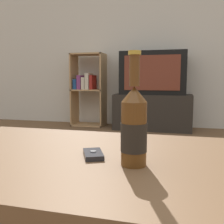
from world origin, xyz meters
TOP-DOWN VIEW (x-y plane):
  - back_wall at (0.00, 3.02)m, footprint 8.00×0.05m
  - coffee_table at (0.00, 0.00)m, footprint 1.05×0.68m
  - tv_stand at (-0.05, 2.74)m, footprint 1.00×0.43m
  - television at (-0.05, 2.73)m, footprint 0.83×0.40m
  - bookshelf at (-0.99, 2.81)m, footprint 0.46×0.30m
  - beer_bottle at (0.19, -0.06)m, footprint 0.07×0.07m
  - cell_phone at (0.06, -0.02)m, footprint 0.09×0.11m

SIDE VIEW (x-z plane):
  - tv_stand at x=-0.05m, z-range 0.00..0.46m
  - coffee_table at x=0.00m, z-range 0.15..0.58m
  - cell_phone at x=0.06m, z-range 0.43..0.44m
  - beer_bottle at x=0.19m, z-range 0.39..0.68m
  - bookshelf at x=-0.99m, z-range 0.03..1.05m
  - television at x=-0.05m, z-range 0.46..1.01m
  - back_wall at x=0.00m, z-range 0.00..2.60m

